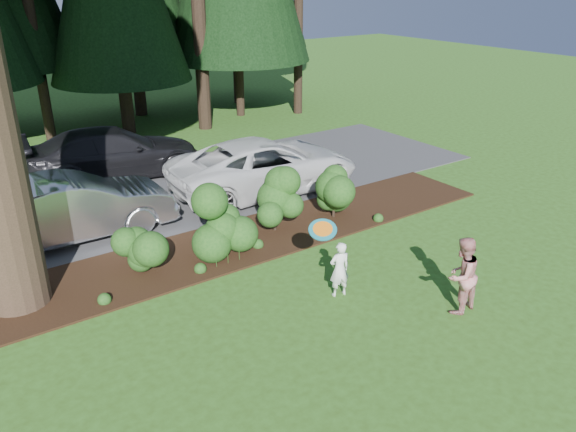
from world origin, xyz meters
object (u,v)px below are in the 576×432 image
(car_white_suv, at_px, (265,166))
(frisbee, at_px, (323,229))
(car_dark_suv, at_px, (113,153))
(child, at_px, (339,269))
(car_silver_wagon, at_px, (73,208))
(adult, at_px, (462,275))

(car_white_suv, relative_size, frisbee, 10.00)
(car_dark_suv, distance_m, child, 9.97)
(car_dark_suv, relative_size, child, 4.61)
(frisbee, bearing_deg, car_dark_suv, 94.60)
(car_silver_wagon, height_order, frisbee, frisbee)
(car_silver_wagon, xyz_separation_m, car_dark_suv, (2.38, 3.97, 0.00))
(car_silver_wagon, bearing_deg, frisbee, -151.26)
(car_silver_wagon, height_order, adult, car_silver_wagon)
(adult, bearing_deg, child, -54.60)
(car_dark_suv, bearing_deg, car_white_suv, -132.87)
(car_dark_suv, relative_size, frisbee, 9.60)
(car_silver_wagon, relative_size, child, 4.05)
(child, xyz_separation_m, frisbee, (-0.52, -0.06, 1.06))
(car_dark_suv, height_order, adult, car_dark_suv)
(car_silver_wagon, bearing_deg, car_dark_suv, -30.21)
(child, bearing_deg, car_white_suv, -97.35)
(car_white_suv, xyz_separation_m, frisbee, (-2.54, -6.04, 0.83))
(adult, xyz_separation_m, frisbee, (-2.09, 1.75, 0.88))
(car_silver_wagon, distance_m, adult, 9.35)
(adult, bearing_deg, car_silver_wagon, -61.22)
(car_silver_wagon, height_order, car_dark_suv, car_dark_suv)
(car_white_suv, distance_m, adult, 7.81)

